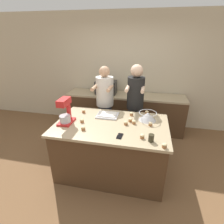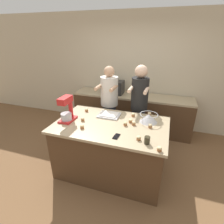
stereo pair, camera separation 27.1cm
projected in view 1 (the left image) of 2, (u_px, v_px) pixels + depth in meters
The scene contains 23 objects.
ground_plane at pixel (111, 169), 3.11m from camera, with size 16.00×16.00×0.00m, color brown.
back_wall at pixel (128, 72), 4.28m from camera, with size 10.00×0.06×2.70m.
island_counter at pixel (111, 148), 2.93m from camera, with size 1.76×1.09×0.91m.
back_counter at pixel (125, 111), 4.34m from camera, with size 2.80×0.60×0.88m.
person_left at pixel (105, 106), 3.54m from camera, with size 0.36×0.51×1.66m.
person_right at pixel (135, 106), 3.41m from camera, with size 0.34×0.50×1.71m.
stand_mixer at pixel (65, 112), 2.71m from camera, with size 0.20×0.30×0.41m.
mixing_bowl at pixel (148, 116), 2.83m from camera, with size 0.29×0.29×0.14m.
baking_tray at pixel (108, 115), 3.00m from camera, with size 0.36×0.29×0.04m.
microwave_oven at pixel (106, 87), 4.18m from camera, with size 0.48×0.33×0.30m.
cell_phone at pixel (120, 136), 2.40m from camera, with size 0.08×0.15×0.01m.
drinking_glass at pixel (151, 138), 2.28m from camera, with size 0.07×0.07×0.10m.
cupcake_0 at pixel (165, 146), 2.15m from camera, with size 0.06×0.06×0.06m.
cupcake_1 at pixel (150, 124), 2.67m from camera, with size 0.06×0.06×0.06m.
cupcake_2 at pixel (84, 111), 3.12m from camera, with size 0.06×0.06×0.06m.
cupcake_3 at pixel (142, 136), 2.35m from camera, with size 0.06×0.06×0.06m.
cupcake_4 at pixel (134, 122), 2.73m from camera, with size 0.06×0.06×0.06m.
cupcake_5 at pixel (82, 121), 2.77m from camera, with size 0.06×0.06×0.06m.
cupcake_6 at pixel (83, 128), 2.55m from camera, with size 0.06×0.06×0.06m.
cupcake_7 at pixel (147, 112), 3.07m from camera, with size 0.06×0.06×0.06m.
cupcake_8 at pixel (131, 114), 3.01m from camera, with size 0.06×0.06×0.06m.
cupcake_9 at pixel (126, 123), 2.70m from camera, with size 0.06×0.06×0.06m.
cupcake_10 at pixel (130, 120), 2.80m from camera, with size 0.06×0.06×0.06m.
Camera 1 is at (0.51, -2.37, 2.20)m, focal length 28.00 mm.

